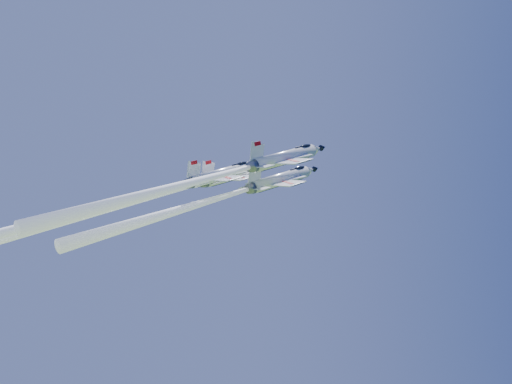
{
  "coord_description": "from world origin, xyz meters",
  "views": [
    {
      "loc": [
        -4.85,
        -96.46,
        70.63
      ],
      "look_at": [
        0.0,
        0.0,
        93.14
      ],
      "focal_mm": 40.0,
      "sensor_mm": 36.0,
      "label": 1
    }
  ],
  "objects_px": {
    "jet_lead": "(219,198)",
    "jet_right": "(213,177)",
    "jet_left": "(154,196)",
    "jet_slot": "(90,210)"
  },
  "relations": [
    {
      "from": "jet_lead",
      "to": "jet_right",
      "type": "distance_m",
      "value": 9.59
    },
    {
      "from": "jet_left",
      "to": "jet_slot",
      "type": "relative_size",
      "value": 0.77
    },
    {
      "from": "jet_slot",
      "to": "jet_lead",
      "type": "bearing_deg",
      "value": 84.17
    },
    {
      "from": "jet_right",
      "to": "jet_left",
      "type": "bearing_deg",
      "value": -175.65
    },
    {
      "from": "jet_left",
      "to": "jet_lead",
      "type": "bearing_deg",
      "value": 49.09
    },
    {
      "from": "jet_lead",
      "to": "jet_slot",
      "type": "xyz_separation_m",
      "value": [
        -17.54,
        -12.79,
        -4.71
      ]
    },
    {
      "from": "jet_left",
      "to": "jet_slot",
      "type": "bearing_deg",
      "value": -70.84
    },
    {
      "from": "jet_left",
      "to": "jet_right",
      "type": "relative_size",
      "value": 1.11
    },
    {
      "from": "jet_lead",
      "to": "jet_left",
      "type": "relative_size",
      "value": 0.85
    },
    {
      "from": "jet_lead",
      "to": "jet_left",
      "type": "height_order",
      "value": "jet_left"
    }
  ]
}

